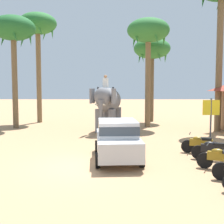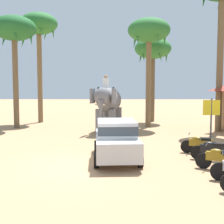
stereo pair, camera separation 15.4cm
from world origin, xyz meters
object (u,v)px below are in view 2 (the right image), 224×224
(palm_tree_behind_elephant, at_px, (14,32))
(signboard_yellow, at_px, (211,110))
(elephant_with_mahout, at_px, (108,103))
(motorcycle_mid_row, at_px, (220,158))
(palm_tree_far_back, at_px, (149,33))
(motorcycle_fourth_in_row, at_px, (212,150))
(motorcycle_far_in_row, at_px, (200,144))
(car_sedan_foreground, at_px, (116,138))
(palm_tree_near_hut, at_px, (153,51))
(palm_tree_leaning_seaward, at_px, (39,27))

(palm_tree_behind_elephant, relative_size, signboard_yellow, 3.44)
(elephant_with_mahout, relative_size, palm_tree_behind_elephant, 0.49)
(motorcycle_mid_row, distance_m, palm_tree_far_back, 13.73)
(motorcycle_fourth_in_row, bearing_deg, palm_tree_far_back, 98.62)
(motorcycle_far_in_row, height_order, palm_tree_far_back, palm_tree_far_back)
(motorcycle_mid_row, bearing_deg, signboard_yellow, 75.13)
(motorcycle_far_in_row, bearing_deg, motorcycle_fourth_in_row, -83.29)
(elephant_with_mahout, xyz_separation_m, motorcycle_far_in_row, (4.46, -6.77, -1.53))
(car_sedan_foreground, relative_size, signboard_yellow, 1.75)
(motorcycle_mid_row, distance_m, signboard_yellow, 7.27)
(elephant_with_mahout, relative_size, palm_tree_far_back, 0.49)
(motorcycle_mid_row, xyz_separation_m, signboard_yellow, (1.84, 6.93, 1.22))
(elephant_with_mahout, bearing_deg, motorcycle_far_in_row, -56.66)
(motorcycle_fourth_in_row, bearing_deg, motorcycle_mid_row, -97.12)
(elephant_with_mahout, relative_size, palm_tree_near_hut, 0.55)
(car_sedan_foreground, relative_size, palm_tree_behind_elephant, 0.51)
(car_sedan_foreground, distance_m, palm_tree_leaning_seaward, 16.41)
(motorcycle_mid_row, distance_m, palm_tree_behind_elephant, 17.25)
(motorcycle_fourth_in_row, bearing_deg, motorcycle_far_in_row, 96.71)
(car_sedan_foreground, height_order, palm_tree_behind_elephant, palm_tree_behind_elephant)
(elephant_with_mahout, bearing_deg, motorcycle_mid_row, -65.02)
(motorcycle_fourth_in_row, relative_size, palm_tree_behind_elephant, 0.21)
(motorcycle_far_in_row, xyz_separation_m, palm_tree_near_hut, (-0.69, 12.81, 5.77))
(car_sedan_foreground, distance_m, palm_tree_near_hut, 15.30)
(palm_tree_near_hut, xyz_separation_m, palm_tree_far_back, (-0.75, -3.59, 0.85))
(motorcycle_far_in_row, height_order, palm_tree_behind_elephant, palm_tree_behind_elephant)
(car_sedan_foreground, relative_size, elephant_with_mahout, 1.05)
(palm_tree_near_hut, height_order, palm_tree_leaning_seaward, palm_tree_leaning_seaward)
(motorcycle_mid_row, bearing_deg, elephant_with_mahout, 114.98)
(motorcycle_mid_row, height_order, motorcycle_fourth_in_row, same)
(palm_tree_far_back, bearing_deg, palm_tree_leaning_seaward, 162.78)
(motorcycle_far_in_row, xyz_separation_m, signboard_yellow, (1.81, 4.21, 1.22))
(car_sedan_foreground, height_order, palm_tree_leaning_seaward, palm_tree_leaning_seaward)
(elephant_with_mahout, height_order, motorcycle_mid_row, elephant_with_mahout)
(motorcycle_far_in_row, distance_m, palm_tree_far_back, 11.45)
(palm_tree_near_hut, bearing_deg, motorcycle_mid_row, -87.57)
(palm_tree_behind_elephant, bearing_deg, palm_tree_leaning_seaward, 76.02)
(palm_tree_near_hut, distance_m, palm_tree_leaning_seaward, 10.00)
(car_sedan_foreground, xyz_separation_m, motorcycle_mid_row, (3.86, -1.54, -0.46))
(motorcycle_fourth_in_row, distance_m, palm_tree_behind_elephant, 16.48)
(palm_tree_leaning_seaward, bearing_deg, palm_tree_far_back, -17.22)
(palm_tree_near_hut, relative_size, signboard_yellow, 3.05)
(motorcycle_far_in_row, bearing_deg, car_sedan_foreground, -163.14)
(palm_tree_behind_elephant, xyz_separation_m, palm_tree_near_hut, (10.69, 4.36, -0.88))
(palm_tree_far_back, distance_m, palm_tree_leaning_seaward, 9.52)
(elephant_with_mahout, height_order, palm_tree_leaning_seaward, palm_tree_leaning_seaward)
(elephant_with_mahout, relative_size, motorcycle_far_in_row, 2.31)
(palm_tree_near_hut, xyz_separation_m, signboard_yellow, (2.50, -8.60, -4.55))
(palm_tree_far_back, bearing_deg, car_sedan_foreground, -103.24)
(car_sedan_foreground, bearing_deg, motorcycle_mid_row, -21.81)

